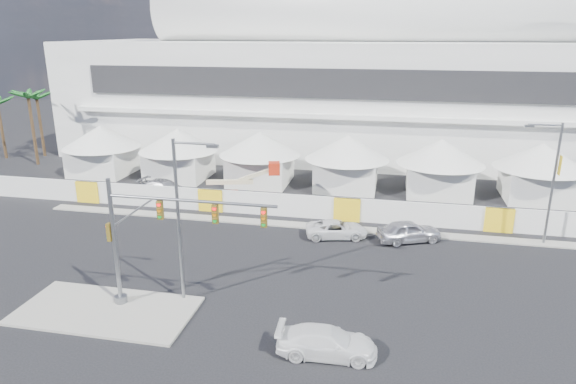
% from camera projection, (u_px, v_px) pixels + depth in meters
% --- Properties ---
extents(ground, '(160.00, 160.00, 0.00)m').
position_uv_depth(ground, '(223.00, 297.00, 30.83)').
color(ground, black).
rests_on(ground, ground).
extents(median_island, '(10.00, 5.00, 0.15)m').
position_uv_depth(median_island, '(106.00, 311.00, 29.18)').
color(median_island, gray).
rests_on(median_island, ground).
extents(far_curb, '(80.00, 1.20, 0.12)m').
position_uv_depth(far_curb, '(530.00, 242.00, 38.60)').
color(far_curb, gray).
rests_on(far_curb, ground).
extents(stadium, '(80.00, 24.80, 21.98)m').
position_uv_depth(stadium, '(391.00, 79.00, 65.04)').
color(stadium, silver).
rests_on(stadium, ground).
extents(tent_row, '(53.40, 8.40, 5.40)m').
position_uv_depth(tent_row, '(303.00, 155.00, 52.19)').
color(tent_row, silver).
rests_on(tent_row, ground).
extents(hoarding_fence, '(70.00, 0.25, 2.00)m').
position_uv_depth(hoarding_fence, '(347.00, 209.00, 42.90)').
color(hoarding_fence, silver).
rests_on(hoarding_fence, ground).
extents(palm_cluster, '(10.60, 10.60, 8.55)m').
position_uv_depth(palm_cluster, '(38.00, 102.00, 62.81)').
color(palm_cluster, '#47331E').
rests_on(palm_cluster, ground).
extents(sedan_silver, '(3.66, 5.19, 1.64)m').
position_uv_depth(sedan_silver, '(409.00, 231.00, 38.72)').
color(sedan_silver, silver).
rests_on(sedan_silver, ground).
extents(pickup_curb, '(3.20, 5.11, 1.32)m').
position_uv_depth(pickup_curb, '(337.00, 229.00, 39.54)').
color(pickup_curb, white).
rests_on(pickup_curb, ground).
extents(pickup_near, '(2.30, 5.06, 1.44)m').
position_uv_depth(pickup_near, '(327.00, 342.00, 25.12)').
color(pickup_near, white).
rests_on(pickup_near, ground).
extents(lot_car_c, '(3.35, 5.84, 1.59)m').
position_uv_depth(lot_car_c, '(165.00, 188.00, 49.27)').
color(lot_car_c, '#B1B1B6').
rests_on(lot_car_c, ground).
extents(traffic_mast, '(9.79, 0.73, 7.50)m').
position_uv_depth(traffic_mast, '(148.00, 239.00, 28.31)').
color(traffic_mast, slate).
rests_on(traffic_mast, median_island).
extents(streetlight_median, '(2.65, 0.27, 9.60)m').
position_uv_depth(streetlight_median, '(182.00, 210.00, 28.76)').
color(streetlight_median, slate).
rests_on(streetlight_median, median_island).
extents(streetlight_curb, '(2.72, 0.61, 9.17)m').
position_uv_depth(streetlight_curb, '(551.00, 176.00, 36.87)').
color(streetlight_curb, slate).
rests_on(streetlight_curb, ground).
extents(boom_lift, '(8.13, 2.73, 4.02)m').
position_uv_depth(boom_lift, '(223.00, 195.00, 46.45)').
color(boom_lift, red).
rests_on(boom_lift, ground).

